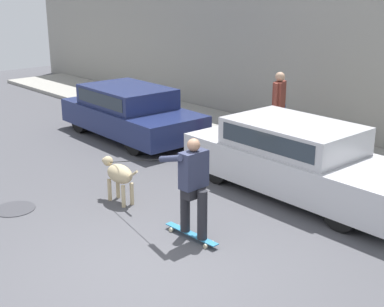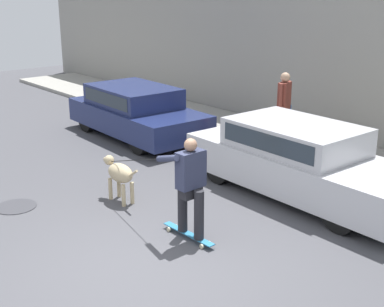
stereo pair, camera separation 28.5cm
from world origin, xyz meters
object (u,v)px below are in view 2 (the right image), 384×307
Objects in this scene: fire_hydrant at (227,138)px; pedestrian_with_bag at (284,105)px; parked_car_1 at (300,161)px; dog at (120,174)px; skateboarder at (190,184)px; parked_car_0 at (136,112)px.

pedestrian_with_bag is at bearing 58.83° from fire_hydrant.
parked_car_1 is 6.71× the size of fire_hydrant.
dog is 0.36× the size of skateboarder.
pedestrian_with_bag reaches higher than dog.
pedestrian_with_bag reaches higher than parked_car_0.
parked_car_1 is 3.25m from dog.
parked_car_1 is 2.71m from skateboarder.
parked_car_0 is 2.63m from fire_hydrant.
fire_hydrant is (-0.80, 3.41, -0.16)m from dog.
fire_hydrant is (-2.65, 0.75, -0.28)m from parked_car_1.
pedestrian_with_bag reaches higher than parked_car_1.
dog is 1.48× the size of fire_hydrant.
parked_car_0 is 4.25m from dog.
skateboarder is at bearing -24.86° from parked_car_0.
pedestrian_with_bag reaches higher than fire_hydrant.
pedestrian_with_bag is at bearing 32.68° from parked_car_0.
parked_car_0 is 5.91m from skateboarder.
parked_car_0 reaches higher than dog.
skateboarder reaches higher than parked_car_0.
fire_hydrant is (-2.75, 3.44, -0.55)m from skateboarder.
skateboarder reaches higher than dog.
parked_car_0 is at bearing -178.66° from parked_car_1.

